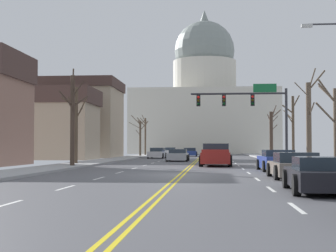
# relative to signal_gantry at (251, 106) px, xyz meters

# --- Properties ---
(ground) EXTENTS (20.00, 180.00, 0.20)m
(ground) POSITION_rel_signal_gantry_xyz_m (-4.73, -16.50, -4.75)
(ground) COLOR #4E4E53
(signal_gantry) EXTENTS (7.91, 0.41, 6.44)m
(signal_gantry) POSITION_rel_signal_gantry_xyz_m (0.00, 0.00, 0.00)
(signal_gantry) COLOR #28282D
(signal_gantry) RESTS_ON ground
(capitol_building) EXTENTS (29.09, 21.38, 30.08)m
(capitol_building) POSITION_rel_signal_gantry_xyz_m (-4.73, 64.20, 5.26)
(capitol_building) COLOR beige
(capitol_building) RESTS_ON ground
(pickup_truck_near_00) EXTENTS (2.41, 5.80, 1.64)m
(pickup_truck_near_00) POSITION_rel_signal_gantry_xyz_m (-2.91, -4.45, -4.04)
(pickup_truck_near_00) COLOR maroon
(pickup_truck_near_00) RESTS_ON ground
(sedan_near_01) EXTENTS (2.16, 4.75, 1.23)m
(sedan_near_01) POSITION_rel_signal_gantry_xyz_m (0.62, -12.00, -4.19)
(sedan_near_01) COLOR navy
(sedan_near_01) RESTS_ON ground
(sedan_near_02) EXTENTS (2.13, 4.38, 1.17)m
(sedan_near_02) POSITION_rel_signal_gantry_xyz_m (0.48, -19.06, -4.22)
(sedan_near_02) COLOR #6B6056
(sedan_near_02) RESTS_ON ground
(sedan_near_03) EXTENTS (2.24, 4.69, 1.11)m
(sedan_near_03) POSITION_rel_signal_gantry_xyz_m (0.23, -26.00, -4.25)
(sedan_near_03) COLOR black
(sedan_near_03) RESTS_ON ground
(sedan_oncoming_00) EXTENTS (2.08, 4.62, 1.16)m
(sedan_oncoming_00) POSITION_rel_signal_gantry_xyz_m (-6.48, 6.88, -4.21)
(sedan_oncoming_00) COLOR #9EA3A8
(sedan_oncoming_00) RESTS_ON ground
(sedan_oncoming_01) EXTENTS (2.05, 4.64, 1.26)m
(sedan_oncoming_01) POSITION_rel_signal_gantry_xyz_m (-9.80, 18.97, -4.18)
(sedan_oncoming_01) COLOR silver
(sedan_oncoming_01) RESTS_ON ground
(sedan_oncoming_02) EXTENTS (2.18, 4.24, 1.21)m
(sedan_oncoming_02) POSITION_rel_signal_gantry_xyz_m (-6.37, 30.92, -4.21)
(sedan_oncoming_02) COLOR navy
(sedan_oncoming_02) RESTS_ON ground
(sedan_oncoming_03) EXTENTS (2.15, 4.50, 1.25)m
(sedan_oncoming_03) POSITION_rel_signal_gantry_xyz_m (-9.87, 39.13, -4.19)
(sedan_oncoming_03) COLOR silver
(sedan_oncoming_03) RESTS_ON ground
(flank_building_00) EXTENTS (13.53, 7.36, 7.74)m
(flank_building_00) POSITION_rel_signal_gantry_xyz_m (-22.61, 12.29, -0.85)
(flank_building_00) COLOR tan
(flank_building_00) RESTS_ON ground
(flank_building_02) EXTENTS (10.75, 9.56, 9.99)m
(flank_building_02) POSITION_rel_signal_gantry_xyz_m (-20.50, 22.61, 0.27)
(flank_building_02) COLOR tan
(flank_building_02) RESTS_ON ground
(bare_tree_00) EXTENTS (1.67, 2.08, 5.89)m
(bare_tree_00) POSITION_rel_signal_gantry_xyz_m (4.01, 4.07, -1.48)
(bare_tree_00) COLOR #4C3D2D
(bare_tree_00) RESTS_ON ground
(bare_tree_01) EXTENTS (1.73, 2.54, 6.50)m
(bare_tree_01) POSITION_rel_signal_gantry_xyz_m (-12.62, -8.36, -1.33)
(bare_tree_01) COLOR #423328
(bare_tree_01) RESTS_ON ground
(bare_tree_02) EXTENTS (2.11, 2.06, 6.73)m
(bare_tree_02) POSITION_rel_signal_gantry_xyz_m (3.36, -7.15, -1.62)
(bare_tree_02) COLOR brown
(bare_tree_02) RESTS_ON ground
(bare_tree_03) EXTENTS (2.66, 2.33, 5.70)m
(bare_tree_03) POSITION_rel_signal_gantry_xyz_m (-13.23, 28.49, -1.85)
(bare_tree_03) COLOR brown
(bare_tree_03) RESTS_ON ground
(bare_tree_04) EXTENTS (2.34, 2.06, 5.16)m
(bare_tree_04) POSITION_rel_signal_gantry_xyz_m (3.61, -13.54, -1.99)
(bare_tree_04) COLOR brown
(bare_tree_04) RESTS_ON ground
(bare_tree_05) EXTENTS (2.28, 1.49, 5.86)m
(bare_tree_05) POSITION_rel_signal_gantry_xyz_m (-13.62, -3.86, -1.45)
(bare_tree_05) COLOR #4C3D2D
(bare_tree_05) RESTS_ON ground
(bare_tree_06) EXTENTS (1.57, 2.06, 5.93)m
(bare_tree_06) POSITION_rel_signal_gantry_xyz_m (3.42, 15.44, -1.88)
(bare_tree_06) COLOR #423328
(bare_tree_06) RESTS_ON ground
(bare_tree_07) EXTENTS (1.85, 2.74, 6.15)m
(bare_tree_07) POSITION_rel_signal_gantry_xyz_m (-13.41, 35.08, -1.45)
(bare_tree_07) COLOR #4C3D2D
(bare_tree_07) RESTS_ON ground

